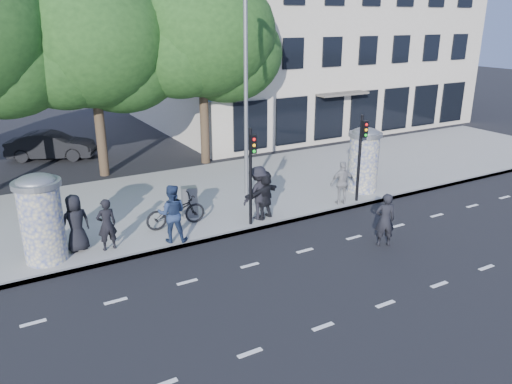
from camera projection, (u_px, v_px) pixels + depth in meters
ground at (332, 269)px, 14.65m from camera, size 120.00×120.00×0.00m
sidewalk at (221, 193)px, 20.77m from camera, size 40.00×8.00×0.15m
curb at (270, 225)px, 17.53m from camera, size 40.00×0.10×0.16m
lane_dash_near at (385, 304)px, 12.85m from camera, size 32.00×0.12×0.01m
lane_dash_far at (305, 251)px, 15.80m from camera, size 32.00×0.12×0.01m
ad_column_left at (41, 216)px, 14.45m from camera, size 1.36×1.36×2.65m
ad_column_right at (364, 158)px, 20.43m from camera, size 1.36×1.36×2.65m
traffic_pole_near at (251, 167)px, 16.74m from camera, size 0.22×0.31×3.40m
traffic_pole_far at (361, 150)px, 18.99m from camera, size 0.22×0.31×3.40m
street_lamp at (247, 79)px, 18.88m from camera, size 0.25×0.93×8.00m
tree_near_left at (91, 40)px, 21.41m from camera, size 6.80×6.80×8.97m
tree_center at (201, 33)px, 23.35m from camera, size 7.00×7.00×9.30m
building at (295, 33)px, 34.67m from camera, size 20.30×15.85×12.00m
ped_a at (76, 223)px, 15.20m from camera, size 0.98×0.73×1.81m
ped_b at (107, 225)px, 15.29m from camera, size 0.63×0.44×1.66m
ped_c at (172, 213)px, 15.84m from camera, size 1.14×1.04×1.90m
ped_d at (259, 193)px, 17.67m from camera, size 1.34×0.90×1.93m
ped_e at (343, 183)px, 19.09m from camera, size 1.12×0.83×1.70m
ped_f at (264, 195)px, 17.72m from camera, size 1.75×1.09×1.77m
man_road at (385, 220)px, 15.89m from camera, size 0.77×0.66×1.78m
bicycle at (176, 211)px, 17.09m from camera, size 0.74×2.11×1.11m
cabinet_left at (190, 202)px, 17.95m from camera, size 0.61×0.49×1.13m
cabinet_right at (355, 176)px, 20.71m from camera, size 0.68×0.58×1.20m
car_mid at (51, 145)px, 25.87m from camera, size 3.17×4.56×1.42m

